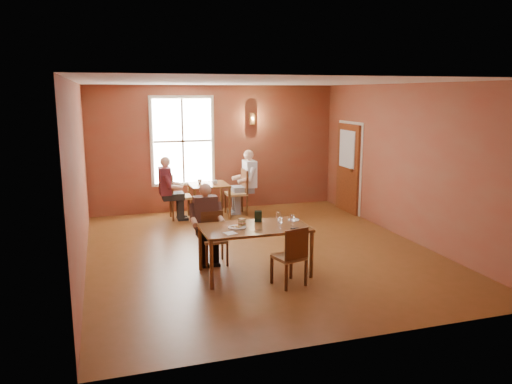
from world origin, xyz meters
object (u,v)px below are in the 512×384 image
object	(u,v)px
diner_main	(215,227)
second_table	(209,200)
chair_diner_white	(236,192)
chair_diner_maroon	(181,196)
diner_maroon	(179,188)
diner_white	(237,184)
main_table	(255,250)
chair_empty	(289,256)
chair_diner_main	(214,239)

from	to	relation	value
diner_main	second_table	world-z (taller)	diner_main
chair_diner_white	chair_diner_maroon	world-z (taller)	chair_diner_white
chair_diner_maroon	diner_maroon	world-z (taller)	diner_maroon
diner_white	diner_maroon	bearing A→B (deg)	90.00
chair_diner_maroon	chair_diner_white	bearing A→B (deg)	90.00
main_table	chair_empty	world-z (taller)	chair_empty
second_table	diner_maroon	distance (m)	0.75
chair_diner_main	diner_maroon	xyz separation A→B (m)	(-0.09, 3.25, 0.26)
second_table	chair_empty	bearing A→B (deg)	-86.70
chair_diner_main	diner_white	bearing A→B (deg)	-111.42
chair_empty	chair_diner_white	world-z (taller)	chair_diner_white
diner_main	diner_maroon	distance (m)	3.28
diner_white	diner_main	bearing A→B (deg)	158.76
diner_white	chair_diner_main	bearing A→B (deg)	158.58
main_table	diner_white	distance (m)	3.99
main_table	chair_diner_maroon	bearing A→B (deg)	98.13
chair_diner_main	chair_diner_maroon	xyz separation A→B (m)	(-0.06, 3.25, 0.09)
diner_white	chair_diner_maroon	distance (m)	1.35
diner_maroon	chair_empty	bearing A→B (deg)	11.83
diner_white	second_table	bearing A→B (deg)	90.00
chair_diner_main	second_table	distance (m)	3.30
chair_diner_main	chair_diner_white	world-z (taller)	chair_diner_white
chair_empty	chair_diner_maroon	distance (m)	4.57
diner_main	second_table	bearing A→B (deg)	-100.27
second_table	diner_maroon	size ratio (longest dim) A/B	0.62
diner_main	second_table	xyz separation A→B (m)	(0.59, 3.28, -0.26)
diner_white	chair_diner_maroon	xyz separation A→B (m)	(-1.33, 0.00, -0.20)
main_table	second_table	distance (m)	3.90
chair_diner_maroon	diner_maroon	bearing A→B (deg)	-90.00
second_table	diner_white	xyz separation A→B (m)	(0.68, 0.00, 0.34)
chair_empty	diner_maroon	bearing A→B (deg)	85.79
diner_main	diner_maroon	world-z (taller)	diner_maroon
chair_diner_main	diner_main	bearing A→B (deg)	90.00
main_table	chair_diner_white	bearing A→B (deg)	79.20
diner_white	chair_diner_maroon	world-z (taller)	diner_white
chair_diner_main	second_table	xyz separation A→B (m)	(0.59, 3.25, -0.05)
chair_diner_white	diner_maroon	xyz separation A→B (m)	(-1.33, 0.00, 0.17)
diner_maroon	chair_diner_main	bearing A→B (deg)	1.53
chair_empty	diner_white	distance (m)	4.51
chair_diner_main	second_table	size ratio (longest dim) A/B	1.00
diner_main	diner_white	size ratio (longest dim) A/B	0.89
main_table	chair_diner_white	world-z (taller)	chair_diner_white
chair_diner_main	chair_empty	bearing A→B (deg)	124.58
diner_main	diner_white	xyz separation A→B (m)	(1.27, 3.28, 0.08)
chair_empty	chair_diner_white	bearing A→B (deg)	68.97
main_table	diner_maroon	distance (m)	3.95
main_table	diner_main	xyz separation A→B (m)	(-0.50, 0.62, 0.26)
diner_white	chair_diner_white	bearing A→B (deg)	90.00
chair_diner_main	chair_diner_white	distance (m)	3.48
chair_diner_white	second_table	bearing A→B (deg)	90.00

